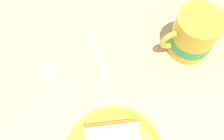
{
  "coord_description": "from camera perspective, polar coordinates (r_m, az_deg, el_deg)",
  "views": [
    {
      "loc": [
        -14.66,
        3.25,
        46.1
      ],
      "look_at": [
        5.45,
        5.84,
        3.0
      ],
      "focal_mm": 39.48,
      "sensor_mm": 36.0,
      "label": 1
    }
  ],
  "objects": [
    {
      "name": "tea_mug",
      "position": [
        0.52,
        18.17,
        7.7
      ],
      "size": [
        8.97,
        11.22,
        9.98
      ],
      "color": "gold",
      "rests_on": "ground_plane"
    },
    {
      "name": "ground_plane",
      "position": [
        0.5,
        5.96,
        -8.53
      ],
      "size": [
        157.02,
        157.02,
        2.42
      ],
      "primitive_type": "cube",
      "color": "tan"
    },
    {
      "name": "sugar_cube",
      "position": [
        0.51,
        -13.77,
        -1.07
      ],
      "size": [
        1.97,
        1.97,
        1.84
      ],
      "primitive_type": "cube",
      "rotation": [
        0.0,
        0.0,
        0.07
      ],
      "color": "white",
      "rests_on": "ground_plane"
    },
    {
      "name": "teaspoon",
      "position": [
        0.53,
        -4.07,
        5.4
      ],
      "size": [
        11.61,
        6.73,
        0.8
      ],
      "color": "silver",
      "rests_on": "ground_plane"
    }
  ]
}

